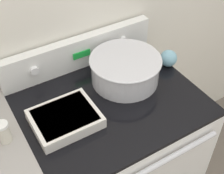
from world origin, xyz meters
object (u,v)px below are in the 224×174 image
Objects in this scene: casserole_dish at (65,118)px; spice_jar_white_cap at (4,132)px; mixing_bowl at (125,68)px; ladle at (167,57)px.

spice_jar_white_cap is at bearing 173.27° from casserole_dish.
mixing_bowl is 0.37m from casserole_dish.
mixing_bowl is 0.25m from ladle.
spice_jar_white_cap reaches higher than casserole_dish.
ladle is at bearing -0.23° from mixing_bowl.
casserole_dish is 2.86× the size of spice_jar_white_cap.
ladle is 3.69× the size of spice_jar_white_cap.
casserole_dish is 0.78× the size of ladle.
mixing_bowl reaches higher than casserole_dish.
casserole_dish is at bearing -6.73° from spice_jar_white_cap.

